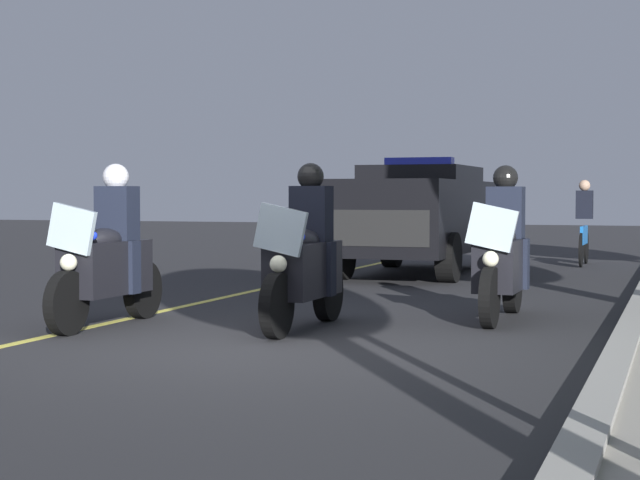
{
  "coord_description": "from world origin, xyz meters",
  "views": [
    {
      "loc": [
        8.51,
        3.7,
        1.38
      ],
      "look_at": [
        -1.8,
        0.0,
        0.9
      ],
      "focal_mm": 57.08,
      "sensor_mm": 36.0,
      "label": 1
    }
  ],
  "objects_px": {
    "police_suv": "(418,213)",
    "cyclist_background": "(584,223)",
    "police_motorcycle_lead_left": "(108,260)",
    "police_motorcycle_trailing": "(502,257)",
    "police_motorcycle_lead_right": "(305,262)"
  },
  "relations": [
    {
      "from": "police_suv",
      "to": "cyclist_background",
      "type": "distance_m",
      "value": 4.16
    },
    {
      "from": "police_motorcycle_lead_right",
      "to": "police_suv",
      "type": "xyz_separation_m",
      "value": [
        -7.61,
        -0.74,
        0.37
      ]
    },
    {
      "from": "cyclist_background",
      "to": "police_suv",
      "type": "bearing_deg",
      "value": -37.92
    },
    {
      "from": "police_motorcycle_lead_right",
      "to": "cyclist_background",
      "type": "distance_m",
      "value": 11.03
    },
    {
      "from": "police_motorcycle_lead_left",
      "to": "police_motorcycle_trailing",
      "type": "xyz_separation_m",
      "value": [
        -1.94,
        3.82,
        0.0
      ]
    },
    {
      "from": "police_suv",
      "to": "cyclist_background",
      "type": "relative_size",
      "value": 2.79
    },
    {
      "from": "police_suv",
      "to": "cyclist_background",
      "type": "height_order",
      "value": "police_suv"
    },
    {
      "from": "police_motorcycle_trailing",
      "to": "police_suv",
      "type": "xyz_separation_m",
      "value": [
        -6.15,
        -2.53,
        0.37
      ]
    },
    {
      "from": "cyclist_background",
      "to": "police_motorcycle_trailing",
      "type": "bearing_deg",
      "value": -0.15
    },
    {
      "from": "police_motorcycle_lead_left",
      "to": "police_suv",
      "type": "distance_m",
      "value": 8.21
    },
    {
      "from": "police_motorcycle_lead_left",
      "to": "police_suv",
      "type": "relative_size",
      "value": 0.44
    },
    {
      "from": "police_motorcycle_lead_left",
      "to": "cyclist_background",
      "type": "relative_size",
      "value": 1.22
    },
    {
      "from": "police_motorcycle_lead_right",
      "to": "police_motorcycle_trailing",
      "type": "distance_m",
      "value": 2.31
    },
    {
      "from": "police_motorcycle_lead_left",
      "to": "cyclist_background",
      "type": "bearing_deg",
      "value": 161.3
    },
    {
      "from": "police_motorcycle_lead_right",
      "to": "cyclist_background",
      "type": "height_order",
      "value": "police_motorcycle_lead_right"
    }
  ]
}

